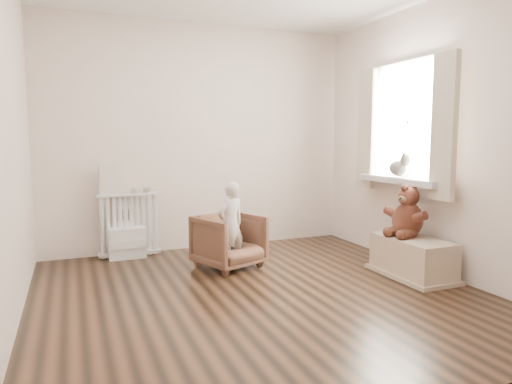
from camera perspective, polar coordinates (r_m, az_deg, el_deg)
name	(u,v)px	position (r m, az deg, el deg)	size (l,w,h in m)	color
floor	(260,293)	(3.90, 0.46, -12.57)	(3.60, 3.60, 0.01)	black
back_wall	(201,138)	(5.39, -6.94, 6.76)	(3.60, 0.02, 2.60)	white
front_wall	(417,135)	(2.14, 19.47, 6.71)	(3.60, 0.02, 2.60)	white
left_wall	(6,137)	(3.42, -28.74, 6.10)	(0.02, 3.60, 2.60)	white
right_wall	(434,137)	(4.68, 21.40, 6.38)	(0.02, 3.60, 2.60)	white
window	(410,122)	(4.88, 18.69, 8.24)	(0.03, 0.90, 1.10)	white
window_sill	(401,180)	(4.84, 17.63, 1.42)	(0.22, 1.10, 0.06)	silver
curtain_left	(444,127)	(4.38, 22.46, 7.53)	(0.06, 0.26, 1.30)	beige
curtain_right	(367,129)	(5.26, 13.66, 7.60)	(0.06, 0.26, 1.30)	beige
radiator	(129,221)	(5.19, -15.60, -3.53)	(0.66, 0.13, 0.70)	silver
paper_doll	(109,178)	(5.11, -17.85, 1.66)	(0.21, 0.02, 0.34)	beige
tin_a	(135,191)	(5.15, -14.86, 0.17)	(0.09, 0.09, 0.05)	#A59E8C
tin_b	(148,190)	(5.17, -13.41, 0.24)	(0.09, 0.09, 0.05)	#A59E8C
toy_vanity	(126,232)	(5.18, -15.90, -4.86)	(0.39, 0.28, 0.61)	silver
armchair	(229,241)	(4.60, -3.38, -6.15)	(0.57, 0.59, 0.54)	brown
child	(231,225)	(4.51, -3.19, -4.09)	(0.31, 0.20, 0.85)	silver
toy_bench	(413,255)	(4.56, 18.98, -7.48)	(0.41, 0.77, 0.36)	#C3AF94
teddy_bear	(408,204)	(4.56, 18.50, -1.45)	(0.40, 0.31, 0.49)	#3D1A11
plush_cat	(399,167)	(4.83, 17.50, 2.96)	(0.18, 0.29, 0.25)	slate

